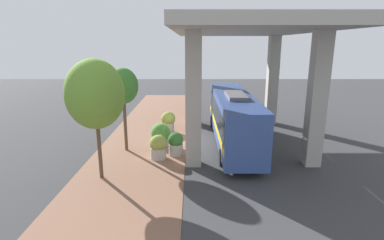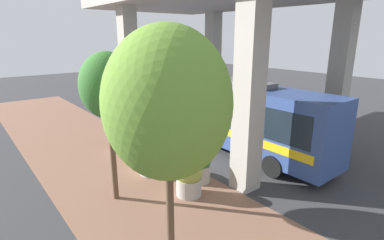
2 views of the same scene
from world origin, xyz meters
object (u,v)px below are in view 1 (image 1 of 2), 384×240
Objects in this scene: planter_extra at (168,121)px; street_tree_near at (123,87)px; planter_middle at (176,144)px; planter_front at (158,147)px; street_tree_far at (95,94)px; bus at (233,115)px; planter_back at (161,135)px; fire_hydrant at (158,132)px.

street_tree_near reaches higher than planter_extra.
planter_extra reaches higher than planter_middle.
planter_extra is 6.06m from street_tree_near.
planter_front is 5.42m from street_tree_far.
planter_front is 0.91× the size of planter_extra.
planter_middle is 0.24× the size of street_tree_far.
planter_middle is 5.34m from planter_extra.
planter_back is at bearing -174.54° from bus.
planter_extra is at bearing 59.88° from street_tree_near.
planter_back is at bearing -94.56° from planter_extra.
bus reaches higher than planter_front.
planter_middle is 0.28× the size of street_tree_near.
planter_back reaches higher than fire_hydrant.
street_tree_near is at bearing -125.03° from fire_hydrant.
planter_extra reaches higher than fire_hydrant.
fire_hydrant is 8.38m from street_tree_far.
planter_middle is at bearing 30.15° from planter_front.
street_tree_near is at bearing 146.31° from planter_front.
fire_hydrant is 4.27m from planter_front.
street_tree_near is (-7.32, -1.46, 2.25)m from bus.
street_tree_near is at bearing 84.34° from street_tree_far.
fire_hydrant is (-5.44, 1.21, -1.56)m from bus.
street_tree_far is (-3.82, -3.37, 3.75)m from planter_middle.
planter_middle is 6.33m from street_tree_far.
street_tree_near is at bearing -156.41° from planter_back.
street_tree_near is (-2.33, 1.56, 3.55)m from planter_front.
street_tree_far is (-0.43, -4.31, 0.20)m from street_tree_near.
planter_back is at bearing 23.59° from street_tree_near.
planter_middle is at bearing 41.45° from street_tree_far.
fire_hydrant is at bearing 112.66° from planter_middle.
street_tree_far reaches higher than planter_extra.
bus is 7.79m from street_tree_near.
fire_hydrant is 1.76m from planter_back.
planter_front is 2.54m from planter_back.
planter_middle is at bearing -67.34° from fire_hydrant.
street_tree_near is 4.34m from street_tree_far.
fire_hydrant is 0.61× the size of planter_extra.
planter_extra is 0.31× the size of street_tree_near.
fire_hydrant is at bearing -110.99° from planter_extra.
fire_hydrant is 0.16× the size of street_tree_far.
street_tree_far reaches higher than planter_back.
planter_front reaches higher than planter_middle.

